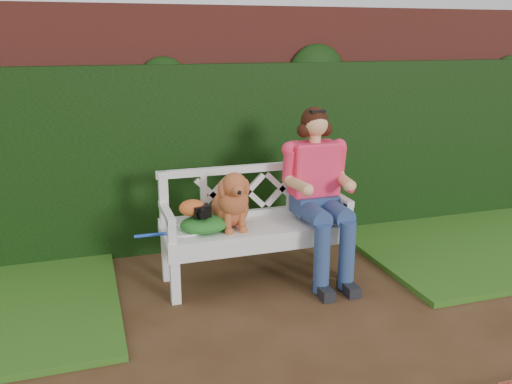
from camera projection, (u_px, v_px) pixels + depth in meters
name	position (u px, v px, depth m)	size (l,w,h in m)	color
ground	(289.00, 326.00, 3.75)	(60.00, 60.00, 0.00)	#3D2513
brick_wall	(220.00, 127.00, 5.19)	(10.00, 0.30, 2.20)	brown
ivy_hedge	(226.00, 157.00, 5.05)	(10.00, 0.18, 1.70)	#173A0D
grass_right	(486.00, 240.00, 5.27)	(2.60, 2.00, 0.05)	#275715
garden_bench	(256.00, 252.00, 4.41)	(1.58, 0.60, 0.48)	white
seated_woman	(316.00, 195.00, 4.42)	(0.58, 0.77, 1.37)	#FF4A4E
dog	(231.00, 198.00, 4.22)	(0.32, 0.43, 0.47)	#AE5D2A
tennis_racket	(182.00, 232.00, 4.14)	(0.55, 0.23, 0.03)	white
green_bag	(205.00, 224.00, 4.16)	(0.38, 0.29, 0.13)	#2F832F
camera_item	(201.00, 211.00, 4.12)	(0.13, 0.10, 0.09)	black
baseball_glove	(192.00, 208.00, 4.13)	(0.20, 0.15, 0.13)	#C65721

